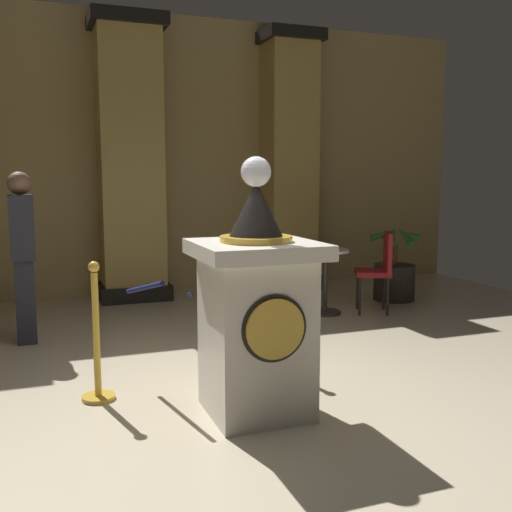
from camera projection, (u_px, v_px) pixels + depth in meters
name	position (u px, v px, depth m)	size (l,w,h in m)	color
ground_plane	(221.00, 403.00, 4.22)	(10.20, 10.20, 0.00)	beige
back_wall	(126.00, 156.00, 8.00)	(10.20, 0.16, 3.77)	tan
pedestal_clock	(256.00, 313.00, 3.97)	(0.81, 0.81, 1.74)	silver
stanchion_near	(269.00, 325.00, 5.00)	(0.24, 0.24, 1.04)	gold
stanchion_far	(97.00, 352.00, 4.25)	(0.24, 0.24, 1.01)	gold
velvet_rope	(189.00, 283.00, 4.57)	(0.89, 0.87, 0.22)	#141947
column_right	(287.00, 163.00, 8.51)	(0.83, 0.83, 3.62)	black
column_centre_rear	(129.00, 162.00, 7.73)	(0.95, 0.95, 3.62)	black
potted_palm_right	(394.00, 277.00, 7.75)	(0.62, 0.68, 1.01)	#2D2823
bystander_guest	(23.00, 253.00, 5.68)	(0.23, 0.37, 1.66)	#26262D
cafe_table	(325.00, 273.00, 6.94)	(0.56, 0.56, 0.77)	#332D28
cafe_chair_red	(379.00, 265.00, 6.97)	(0.53, 0.53, 0.96)	black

